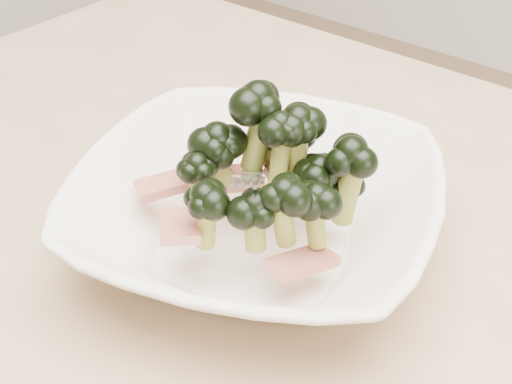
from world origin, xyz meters
TOP-DOWN VIEW (x-y plane):
  - broccoli_dish at (-0.12, 0.03)m, footprint 0.34×0.34m

SIDE VIEW (x-z plane):
  - broccoli_dish at x=-0.12m, z-range 0.72..0.85m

